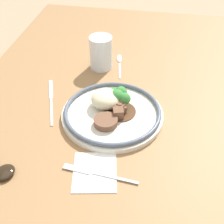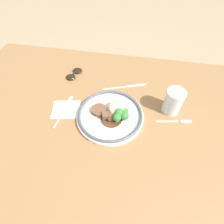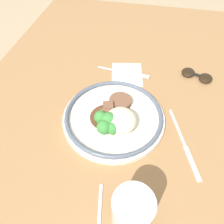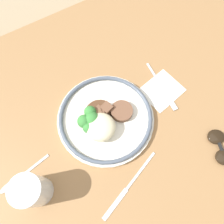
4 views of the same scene
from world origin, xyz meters
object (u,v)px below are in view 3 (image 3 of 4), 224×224
Objects in this scene: juice_glass at (132,214)px; fork at (128,73)px; plate at (115,117)px; sunglasses at (197,75)px; knife at (184,144)px.

fork is (-0.46, -0.08, -0.05)m from juice_glass.
plate reaches higher than sunglasses.
plate is at bearing -85.48° from fork.
plate is at bearing -162.18° from juice_glass.
plate is 0.26m from juice_glass.
fork is 0.23m from sunglasses.
fork is (-0.21, 0.00, -0.02)m from plate.
plate is 0.20m from knife.
juice_glass is 0.47m from fork.
knife is 0.29m from sunglasses.
fork reaches higher than knife.
plate is 1.35× the size of knife.
sunglasses reaches higher than knife.
juice_glass reaches higher than fork.
knife is (0.25, 0.19, -0.00)m from fork.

